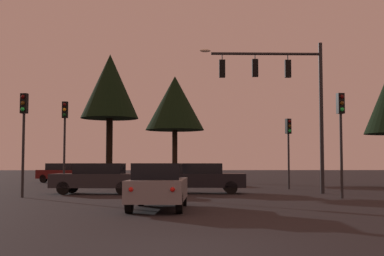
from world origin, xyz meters
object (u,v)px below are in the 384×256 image
at_px(traffic_light_corner_left, 65,128).
at_px(car_far_lane, 65,173).
at_px(traffic_signal_mast_arm, 284,87).
at_px(traffic_light_corner_right, 341,124).
at_px(traffic_light_median, 24,124).
at_px(car_crossing_right, 97,178).
at_px(tree_center_horizon, 175,103).
at_px(tree_left_far, 110,87).
at_px(car_nearside_lane, 159,185).
at_px(car_parked_lot, 179,174).
at_px(traffic_light_far_side, 289,139).
at_px(car_crossing_left, 200,178).

height_order(traffic_light_corner_left, car_far_lane, traffic_light_corner_left).
height_order(traffic_signal_mast_arm, traffic_light_corner_right, traffic_signal_mast_arm).
xyz_separation_m(traffic_light_median, car_far_lane, (-1.79, 18.04, -2.49)).
bearing_deg(traffic_light_median, car_crossing_right, 41.91).
bearing_deg(tree_center_horizon, traffic_signal_mast_arm, -73.95).
height_order(car_crossing_right, tree_left_far, tree_left_far).
bearing_deg(traffic_light_median, tree_left_far, 74.35).
distance_m(traffic_light_median, tree_center_horizon, 22.95).
relative_size(traffic_light_median, tree_left_far, 0.55).
bearing_deg(tree_center_horizon, car_nearside_lane, -91.40).
bearing_deg(car_parked_lot, traffic_signal_mast_arm, -64.69).
height_order(traffic_light_corner_left, car_crossing_right, traffic_light_corner_left).
bearing_deg(car_nearside_lane, tree_left_far, 102.50).
xyz_separation_m(car_far_lane, car_parked_lot, (8.96, -4.45, -0.00)).
bearing_deg(traffic_signal_mast_arm, traffic_light_corner_right, -65.88).
relative_size(traffic_light_far_side, car_crossing_right, 0.92).
relative_size(car_nearside_lane, tree_left_far, 0.53).
bearing_deg(car_nearside_lane, traffic_light_far_side, 61.40).
xyz_separation_m(traffic_signal_mast_arm, tree_left_far, (-9.68, 7.00, 0.98)).
xyz_separation_m(traffic_light_median, tree_left_far, (2.69, 9.61, 3.08)).
relative_size(traffic_light_corner_right, car_far_lane, 0.98).
xyz_separation_m(traffic_signal_mast_arm, car_crossing_left, (-4.27, 0.35, -4.59)).
bearing_deg(traffic_light_median, traffic_light_far_side, 28.10).
bearing_deg(car_nearside_lane, car_crossing_left, 78.46).
height_order(car_crossing_right, tree_center_horizon, tree_center_horizon).
bearing_deg(tree_left_far, car_nearside_lane, -77.50).
distance_m(traffic_light_corner_left, car_crossing_left, 8.08).
xyz_separation_m(traffic_light_corner_right, tree_left_far, (-11.34, 10.73, 3.13)).
bearing_deg(traffic_light_corner_right, car_crossing_right, 161.26).
bearing_deg(tree_center_horizon, traffic_light_far_side, -64.97).
bearing_deg(traffic_light_median, traffic_signal_mast_arm, 11.88).
bearing_deg(car_far_lane, tree_center_horizon, 22.40).
relative_size(traffic_signal_mast_arm, car_crossing_left, 1.69).
xyz_separation_m(traffic_signal_mast_arm, car_nearside_lane, (-6.15, -8.89, -4.59)).
distance_m(traffic_light_corner_right, tree_center_horizon, 24.09).
bearing_deg(traffic_light_corner_left, car_crossing_left, -16.54).
height_order(traffic_light_far_side, car_crossing_right, traffic_light_far_side).
relative_size(car_nearside_lane, tree_center_horizon, 0.49).
height_order(traffic_light_far_side, car_nearside_lane, traffic_light_far_side).
distance_m(car_nearside_lane, car_crossing_left, 9.43).
height_order(traffic_signal_mast_arm, tree_center_horizon, tree_center_horizon).
relative_size(traffic_light_corner_left, traffic_light_corner_right, 1.07).
height_order(car_crossing_left, car_far_lane, same).
bearing_deg(car_nearside_lane, car_far_lane, 108.21).
distance_m(traffic_signal_mast_arm, traffic_light_corner_right, 4.61).
distance_m(car_nearside_lane, tree_center_horizon, 28.53).
height_order(car_crossing_right, car_far_lane, same).
distance_m(traffic_light_corner_right, traffic_light_median, 14.08).
height_order(traffic_light_corner_right, tree_left_far, tree_left_far).
bearing_deg(car_crossing_left, traffic_light_corner_left, 163.46).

